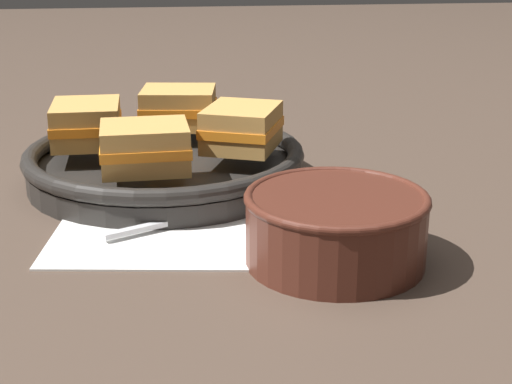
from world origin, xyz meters
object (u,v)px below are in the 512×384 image
(sandwich_near_left, at_px, (145,147))
(sandwich_far_left, at_px, (179,108))
(soup_bowl, at_px, (336,223))
(sandwich_far_right, at_px, (87,124))
(sandwich_near_right, at_px, (242,128))
(spoon, at_px, (212,213))
(skillet, at_px, (165,164))

(sandwich_near_left, distance_m, sandwich_far_left, 0.17)
(soup_bowl, xyz_separation_m, sandwich_near_left, (-0.16, 0.15, 0.03))
(sandwich_far_left, height_order, sandwich_far_right, same)
(sandwich_near_left, relative_size, sandwich_near_right, 0.84)
(soup_bowl, relative_size, sandwich_far_left, 1.62)
(sandwich_near_left, distance_m, sandwich_far_right, 0.12)
(sandwich_near_right, bearing_deg, sandwich_far_right, 167.36)
(sandwich_near_left, distance_m, sandwich_near_right, 0.12)
(spoon, bearing_deg, soup_bowl, -74.84)
(sandwich_near_right, bearing_deg, sandwich_far_left, 122.36)
(spoon, xyz_separation_m, skillet, (-0.04, 0.12, 0.01))
(skillet, bearing_deg, sandwich_far_right, 167.36)
(spoon, bearing_deg, sandwich_near_right, 42.65)
(sandwich_near_right, bearing_deg, sandwich_near_left, -147.64)
(spoon, distance_m, sandwich_far_left, 0.22)
(sandwich_near_right, xyz_separation_m, sandwich_far_left, (-0.07, 0.10, 0.00))
(soup_bowl, relative_size, sandwich_near_left, 1.72)
(skillet, bearing_deg, sandwich_near_right, -12.64)
(sandwich_far_right, bearing_deg, sandwich_near_right, -12.64)
(soup_bowl, distance_m, sandwich_far_right, 0.34)
(sandwich_far_right, bearing_deg, skillet, -12.64)
(soup_bowl, bearing_deg, sandwich_near_right, 104.81)
(soup_bowl, bearing_deg, sandwich_far_right, 131.58)
(sandwich_far_left, distance_m, sandwich_far_right, 0.12)
(spoon, bearing_deg, sandwich_near_left, 120.89)
(sandwich_far_right, bearing_deg, soup_bowl, -48.42)
(sandwich_far_left, bearing_deg, skillet, -102.64)
(spoon, distance_m, skillet, 0.13)
(spoon, distance_m, sandwich_far_right, 0.20)
(soup_bowl, xyz_separation_m, sandwich_far_right, (-0.23, 0.26, 0.03))
(spoon, xyz_separation_m, sandwich_far_left, (-0.02, 0.21, 0.06))
(soup_bowl, height_order, sandwich_near_left, sandwich_near_left)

